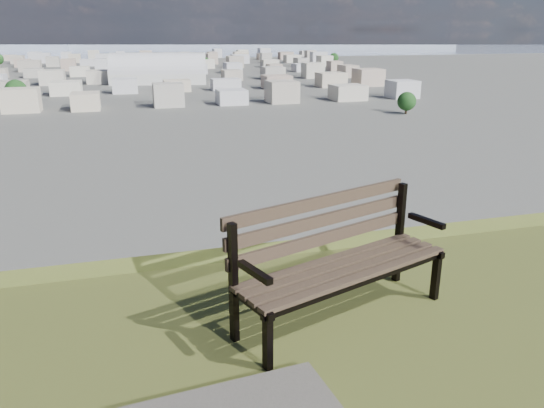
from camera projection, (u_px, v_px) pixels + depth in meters
name	position (u px, v px, depth m)	size (l,w,h in m)	color
park_bench	(336.00, 253.00, 4.02)	(1.83, 1.10, 0.92)	#433427
arena	(159.00, 74.00, 279.26)	(51.73, 28.38, 20.70)	silver
city_blocks	(121.00, 65.00, 368.98)	(395.00, 361.00, 7.00)	beige
city_trees	(73.00, 72.00, 292.79)	(406.52, 387.20, 9.98)	#2F2417
bay_water	(117.00, 48.00, 831.86)	(2400.00, 700.00, 0.12)	#94A0BD
far_hills	(88.00, 30.00, 1267.41)	(2050.00, 340.00, 60.00)	#94A1B8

